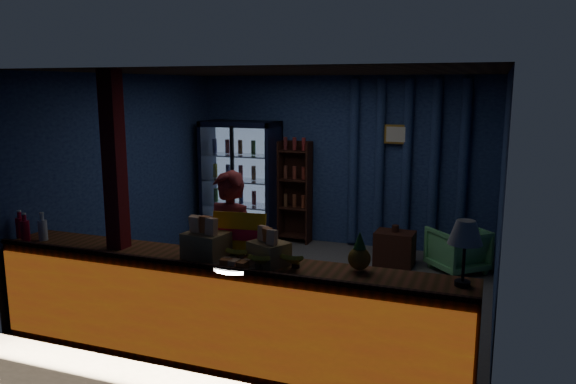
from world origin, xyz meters
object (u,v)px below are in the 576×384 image
pastry_tray (238,263)px  table_lamp (465,235)px  shopkeeper (230,253)px  green_chair (458,249)px

pastry_tray → table_lamp: size_ratio=0.90×
shopkeeper → green_chair: bearing=65.4°
pastry_tray → shopkeeper: bearing=121.4°
shopkeeper → table_lamp: 2.36m
shopkeeper → pastry_tray: size_ratio=3.55×
green_chair → table_lamp: bearing=51.7°
shopkeeper → green_chair: shopkeeper is taller
shopkeeper → table_lamp: bearing=-1.6°
shopkeeper → pastry_tray: 0.83m
green_chair → table_lamp: (0.22, -3.27, 1.05)m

